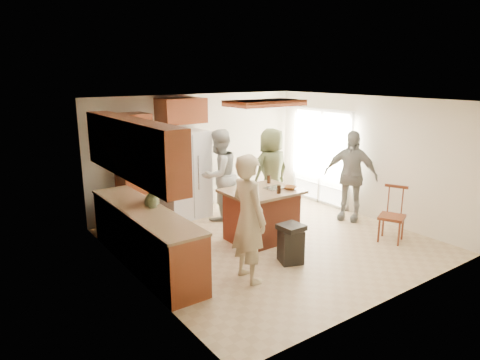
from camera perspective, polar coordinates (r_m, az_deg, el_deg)
room_shell at (r=11.67m, az=15.69°, el=3.38°), size 8.00×5.20×5.00m
person_front_left at (r=6.08m, az=1.15°, el=-5.16°), size 0.52×0.70×1.86m
person_behind_left at (r=8.65m, az=-2.79°, el=0.67°), size 1.02×0.78×1.86m
person_behind_right at (r=9.09m, az=4.21°, el=1.20°), size 0.93×0.64×1.82m
person_side_right at (r=8.91m, az=14.50°, el=0.57°), size 0.99×1.21×1.84m
person_counter at (r=6.99m, az=-11.02°, el=-4.38°), size 0.72×1.06×1.51m
left_cabinetry at (r=6.69m, az=-13.19°, el=-3.52°), size 0.64×3.00×2.30m
back_wall_units at (r=8.54m, az=-12.35°, el=3.28°), size 1.80×0.60×2.45m
refrigerator at (r=8.90m, az=-7.35°, el=0.77°), size 0.90×0.76×1.80m
kitchen_island at (r=7.68m, az=2.88°, el=-4.62°), size 1.28×1.03×0.93m
island_items at (r=7.54m, az=4.42°, el=-1.02°), size 1.02×0.73×0.15m
trash_bin at (r=6.88m, az=6.79°, el=-8.38°), size 0.44×0.44×0.63m
spindle_chair at (r=8.09m, az=19.62°, el=-4.61°), size 0.56×0.56×0.99m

